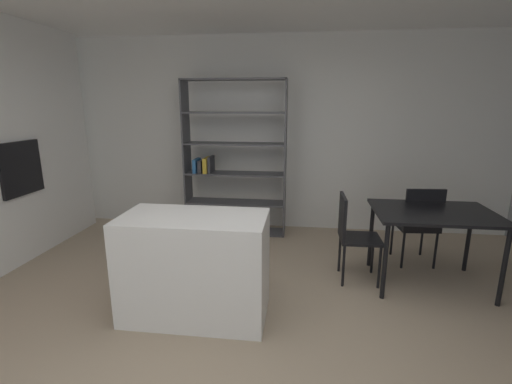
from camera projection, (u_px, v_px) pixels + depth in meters
The scene contains 8 objects.
ground_plane at pixel (236, 335), 2.93m from camera, with size 9.49×9.49×0.00m, color tan.
back_partition at pixel (269, 135), 5.26m from camera, with size 6.90×0.06×2.77m, color silver.
built_in_oven at pixel (21, 168), 4.11m from camera, with size 0.06×0.60×0.61m.
kitchen_island at pixel (195, 266), 3.13m from camera, with size 1.23×0.65×0.91m, color white.
open_bookshelf at pixel (230, 164), 5.08m from camera, with size 1.42×0.34×2.15m.
dining_table at pixel (434, 219), 3.61m from camera, with size 1.16×0.85×0.79m.
dining_chair_far at pixel (419, 220), 4.08m from camera, with size 0.46×0.48×0.93m.
dining_chair_island_side at pixel (351, 231), 3.75m from camera, with size 0.42×0.41×0.92m.
Camera 1 is at (0.49, -2.53, 1.83)m, focal length 25.33 mm.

